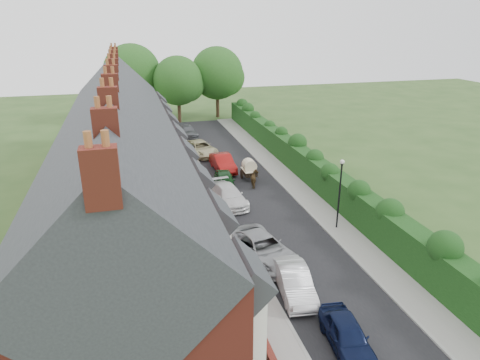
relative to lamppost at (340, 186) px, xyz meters
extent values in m
plane|color=#2D4C1E|center=(-3.40, -4.00, -3.30)|extent=(140.00, 140.00, 0.00)
cube|color=black|center=(-3.90, 7.00, -3.29)|extent=(6.00, 58.00, 0.02)
cube|color=gray|center=(0.20, 7.00, -3.24)|extent=(2.20, 58.00, 0.12)
cube|color=gray|center=(-7.75, 7.00, -3.24)|extent=(1.70, 58.00, 0.12)
cube|color=#969691|center=(-0.85, 7.00, -3.23)|extent=(0.18, 58.00, 0.13)
cube|color=#969691|center=(-6.95, 7.00, -3.23)|extent=(0.18, 58.00, 0.13)
cube|color=black|center=(2.00, 7.00, -2.05)|extent=(1.50, 58.00, 2.50)
cube|color=maroon|center=(-14.40, 6.00, -0.05)|extent=(8.00, 40.00, 6.50)
cube|color=#25272C|center=(-14.40, 6.00, 3.20)|extent=(8.00, 40.20, 8.00)
cube|color=white|center=(-10.05, -12.10, -0.70)|extent=(0.70, 2.40, 5.20)
cube|color=black|center=(-9.68, -12.10, 0.50)|extent=(0.06, 1.80, 1.60)
cube|color=#25272C|center=(-10.20, -12.10, 2.30)|extent=(1.70, 2.60, 1.70)
cube|color=#3F2D2D|center=(-10.36, -10.00, -2.25)|extent=(0.08, 0.90, 2.10)
cube|color=white|center=(-10.35, -10.10, 1.10)|extent=(0.12, 1.20, 1.60)
cube|color=white|center=(-10.05, -7.10, -0.70)|extent=(0.70, 2.40, 5.20)
cube|color=black|center=(-9.68, -7.10, -1.90)|extent=(0.06, 1.80, 1.60)
cube|color=black|center=(-9.68, -7.10, 0.50)|extent=(0.06, 1.80, 1.60)
cube|color=#25272C|center=(-10.20, -7.10, 2.30)|extent=(1.70, 2.60, 1.70)
cube|color=#3F2D2D|center=(-10.36, -5.00, -2.25)|extent=(0.08, 0.90, 2.10)
cube|color=white|center=(-10.35, -5.10, 1.10)|extent=(0.12, 1.20, 1.60)
cube|color=white|center=(-10.05, -2.10, -0.70)|extent=(0.70, 2.40, 5.20)
cube|color=black|center=(-9.68, -2.10, -1.90)|extent=(0.06, 1.80, 1.60)
cube|color=black|center=(-9.68, -2.10, 0.50)|extent=(0.06, 1.80, 1.60)
cube|color=#25272C|center=(-10.20, -2.10, 2.30)|extent=(1.70, 2.60, 1.70)
cube|color=#3F2D2D|center=(-10.36, 0.00, -2.25)|extent=(0.08, 0.90, 2.10)
cube|color=white|center=(-10.35, -0.10, 1.10)|extent=(0.12, 1.20, 1.60)
cube|color=white|center=(-10.05, 2.90, -0.70)|extent=(0.70, 2.40, 5.20)
cube|color=black|center=(-9.68, 2.90, -1.90)|extent=(0.06, 1.80, 1.60)
cube|color=black|center=(-9.68, 2.90, 0.50)|extent=(0.06, 1.80, 1.60)
cube|color=#25272C|center=(-10.20, 2.90, 2.30)|extent=(1.70, 2.60, 1.70)
cube|color=#3F2D2D|center=(-10.36, 5.00, -2.25)|extent=(0.08, 0.90, 2.10)
cube|color=white|center=(-10.35, 4.90, 1.10)|extent=(0.12, 1.20, 1.60)
cube|color=white|center=(-10.05, 7.90, -0.70)|extent=(0.70, 2.40, 5.20)
cube|color=black|center=(-9.68, 7.90, -1.90)|extent=(0.06, 1.80, 1.60)
cube|color=black|center=(-9.68, 7.90, 0.50)|extent=(0.06, 1.80, 1.60)
cube|color=#25272C|center=(-10.20, 7.90, 2.30)|extent=(1.70, 2.60, 1.70)
cube|color=#3F2D2D|center=(-10.36, 10.00, -2.25)|extent=(0.08, 0.90, 2.10)
cube|color=white|center=(-10.35, 9.90, 1.10)|extent=(0.12, 1.20, 1.60)
cube|color=white|center=(-10.05, 12.90, -0.70)|extent=(0.70, 2.40, 5.20)
cube|color=black|center=(-9.68, 12.90, -1.90)|extent=(0.06, 1.80, 1.60)
cube|color=black|center=(-9.68, 12.90, 0.50)|extent=(0.06, 1.80, 1.60)
cube|color=#25272C|center=(-10.20, 12.90, 2.30)|extent=(1.70, 2.60, 1.70)
cube|color=#3F2D2D|center=(-10.36, 15.00, -2.25)|extent=(0.08, 0.90, 2.10)
cube|color=white|center=(-10.35, 14.90, 1.10)|extent=(0.12, 1.20, 1.60)
cube|color=white|center=(-10.05, 17.90, -0.70)|extent=(0.70, 2.40, 5.20)
cube|color=black|center=(-9.68, 17.90, -1.90)|extent=(0.06, 1.80, 1.60)
cube|color=black|center=(-9.68, 17.90, 0.50)|extent=(0.06, 1.80, 1.60)
cube|color=#25272C|center=(-10.20, 17.90, 2.30)|extent=(1.70, 2.60, 1.70)
cube|color=#3F2D2D|center=(-10.36, 20.00, -2.25)|extent=(0.08, 0.90, 2.10)
cube|color=white|center=(-10.35, 19.90, 1.10)|extent=(0.12, 1.20, 1.60)
cube|color=white|center=(-10.05, 22.90, -0.70)|extent=(0.70, 2.40, 5.20)
cube|color=black|center=(-9.68, 22.90, -1.90)|extent=(0.06, 1.80, 1.60)
cube|color=black|center=(-9.68, 22.90, 0.50)|extent=(0.06, 1.80, 1.60)
cube|color=#25272C|center=(-10.20, 22.90, 2.30)|extent=(1.70, 2.60, 1.70)
cube|color=#3F2D2D|center=(-10.36, 25.00, -2.25)|extent=(0.08, 0.90, 2.10)
cube|color=white|center=(-10.35, 24.90, 1.10)|extent=(0.12, 1.20, 1.60)
cube|color=maroon|center=(-14.40, -14.00, 7.00)|extent=(0.90, 0.50, 1.60)
cylinder|color=brown|center=(-14.60, -14.00, 7.95)|extent=(0.20, 0.20, 0.50)
cylinder|color=brown|center=(-14.20, -14.00, 7.95)|extent=(0.20, 0.20, 0.50)
cube|color=maroon|center=(-14.40, -9.00, 7.00)|extent=(0.90, 0.50, 1.60)
cylinder|color=brown|center=(-14.60, -9.00, 7.95)|extent=(0.20, 0.20, 0.50)
cylinder|color=brown|center=(-14.20, -9.00, 7.95)|extent=(0.20, 0.20, 0.50)
cube|color=maroon|center=(-14.40, -4.00, 7.00)|extent=(0.90, 0.50, 1.60)
cylinder|color=brown|center=(-14.60, -4.00, 7.95)|extent=(0.20, 0.20, 0.50)
cylinder|color=brown|center=(-14.20, -4.00, 7.95)|extent=(0.20, 0.20, 0.50)
cube|color=maroon|center=(-14.40, 1.00, 7.00)|extent=(0.90, 0.50, 1.60)
cylinder|color=brown|center=(-14.60, 1.00, 7.95)|extent=(0.20, 0.20, 0.50)
cylinder|color=brown|center=(-14.20, 1.00, 7.95)|extent=(0.20, 0.20, 0.50)
cube|color=maroon|center=(-14.40, 6.00, 7.00)|extent=(0.90, 0.50, 1.60)
cylinder|color=brown|center=(-14.60, 6.00, 7.95)|extent=(0.20, 0.20, 0.50)
cylinder|color=brown|center=(-14.20, 6.00, 7.95)|extent=(0.20, 0.20, 0.50)
cube|color=maroon|center=(-14.40, 11.00, 7.00)|extent=(0.90, 0.50, 1.60)
cylinder|color=brown|center=(-14.60, 11.00, 7.95)|extent=(0.20, 0.20, 0.50)
cylinder|color=brown|center=(-14.20, 11.00, 7.95)|extent=(0.20, 0.20, 0.50)
cube|color=maroon|center=(-14.40, 16.00, 7.00)|extent=(0.90, 0.50, 1.60)
cylinder|color=brown|center=(-14.60, 16.00, 7.95)|extent=(0.20, 0.20, 0.50)
cylinder|color=brown|center=(-14.20, 16.00, 7.95)|extent=(0.20, 0.20, 0.50)
cube|color=maroon|center=(-14.40, 21.00, 7.00)|extent=(0.90, 0.50, 1.60)
cylinder|color=brown|center=(-14.60, 21.00, 7.95)|extent=(0.20, 0.20, 0.50)
cylinder|color=brown|center=(-14.20, 21.00, 7.95)|extent=(0.20, 0.20, 0.50)
cube|color=maroon|center=(-14.40, 26.00, 7.00)|extent=(0.90, 0.50, 1.60)
cylinder|color=brown|center=(-14.60, 26.00, 7.95)|extent=(0.20, 0.20, 0.50)
cylinder|color=brown|center=(-14.20, 26.00, 7.95)|extent=(0.20, 0.20, 0.50)
cube|color=maroon|center=(-8.75, -6.50, -2.85)|extent=(0.30, 4.70, 0.90)
cube|color=maroon|center=(-8.75, -1.50, -2.85)|extent=(0.30, 4.70, 0.90)
cube|color=maroon|center=(-8.75, 3.50, -2.85)|extent=(0.30, 4.70, 0.90)
cube|color=maroon|center=(-8.75, 8.50, -2.85)|extent=(0.30, 4.70, 0.90)
cube|color=maroon|center=(-8.75, 13.50, -2.85)|extent=(0.30, 4.70, 0.90)
cube|color=maroon|center=(-8.75, 18.50, -2.85)|extent=(0.30, 4.70, 0.90)
cube|color=maroon|center=(-8.75, 23.50, -2.85)|extent=(0.30, 4.70, 0.90)
cube|color=maroon|center=(-8.75, -9.00, -2.75)|extent=(0.35, 0.35, 1.10)
cube|color=maroon|center=(-8.75, -4.00, -2.75)|extent=(0.35, 0.35, 1.10)
cube|color=maroon|center=(-8.75, 1.00, -2.75)|extent=(0.35, 0.35, 1.10)
cube|color=maroon|center=(-8.75, 6.00, -2.75)|extent=(0.35, 0.35, 1.10)
cube|color=maroon|center=(-8.75, 11.00, -2.75)|extent=(0.35, 0.35, 1.10)
cube|color=maroon|center=(-8.75, 16.00, -2.75)|extent=(0.35, 0.35, 1.10)
cube|color=maroon|center=(-8.75, 21.00, -2.75)|extent=(0.35, 0.35, 1.10)
cube|color=maroon|center=(-8.75, 26.00, -2.75)|extent=(0.35, 0.35, 1.10)
cylinder|color=black|center=(0.00, 0.00, -0.90)|extent=(0.12, 0.12, 4.80)
cylinder|color=black|center=(0.00, 0.00, 1.55)|extent=(0.20, 0.20, 0.10)
sphere|color=silver|center=(0.00, 0.00, 1.70)|extent=(0.32, 0.32, 0.32)
cylinder|color=#332316|center=(-6.40, 36.00, -0.92)|extent=(0.50, 0.50, 4.75)
sphere|color=#1C4416|center=(-6.40, 36.00, 2.59)|extent=(6.80, 6.80, 6.80)
sphere|color=#1C4416|center=(-5.04, 36.30, 1.93)|extent=(4.76, 4.76, 4.76)
cylinder|color=#332316|center=(-0.40, 38.00, -0.67)|extent=(0.50, 0.50, 5.25)
sphere|color=#1C4416|center=(-0.40, 38.00, 3.21)|extent=(7.60, 7.60, 7.60)
sphere|color=#1C4416|center=(1.12, 38.30, 2.48)|extent=(5.32, 5.32, 5.32)
cylinder|color=#332316|center=(-12.40, 39.00, -0.55)|extent=(0.50, 0.50, 5.50)
sphere|color=#1C4416|center=(-12.40, 39.00, 3.52)|extent=(8.00, 8.00, 8.00)
sphere|color=#1C4416|center=(-10.80, 39.30, 2.75)|extent=(5.60, 5.60, 5.60)
imported|color=black|center=(-5.00, -10.78, -2.61)|extent=(2.06, 4.21, 1.38)
imported|color=silver|center=(-5.77, -6.34, -2.56)|extent=(2.12, 4.66, 1.48)
imported|color=#95979B|center=(-6.40, -2.60, -2.50)|extent=(3.86, 6.21, 1.60)
imported|color=silver|center=(-6.40, 6.22, -2.56)|extent=(2.70, 5.31, 1.48)
imported|color=#113915|center=(-5.94, 9.55, -2.58)|extent=(2.25, 4.41, 1.44)
imported|color=maroon|center=(-5.03, 14.20, -2.50)|extent=(1.91, 4.90, 1.59)
imported|color=#BEB589|center=(-6.27, 19.80, -2.54)|extent=(3.74, 5.91, 1.52)
imported|color=#4E5054|center=(-6.40, 28.15, -2.65)|extent=(2.32, 4.64, 1.30)
imported|color=#48341A|center=(-3.26, 9.23, -2.59)|extent=(1.11, 1.81, 1.42)
cube|color=black|center=(-3.26, 11.03, -2.53)|extent=(1.08, 1.80, 0.45)
cylinder|color=beige|center=(-3.26, 11.03, -1.90)|extent=(1.17, 1.13, 1.17)
cube|color=beige|center=(-3.26, 11.03, -2.30)|extent=(1.19, 1.85, 0.04)
cylinder|color=black|center=(-3.84, 11.57, -2.89)|extent=(0.07, 0.81, 0.81)
cylinder|color=black|center=(-2.67, 11.57, -2.89)|extent=(0.07, 0.81, 0.81)
cylinder|color=black|center=(-3.57, 10.04, -2.49)|extent=(0.06, 1.62, 0.06)
cylinder|color=black|center=(-2.94, 10.04, -2.49)|extent=(0.06, 1.62, 0.06)
camera|label=1|loc=(-13.64, -24.47, 10.71)|focal=32.00mm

